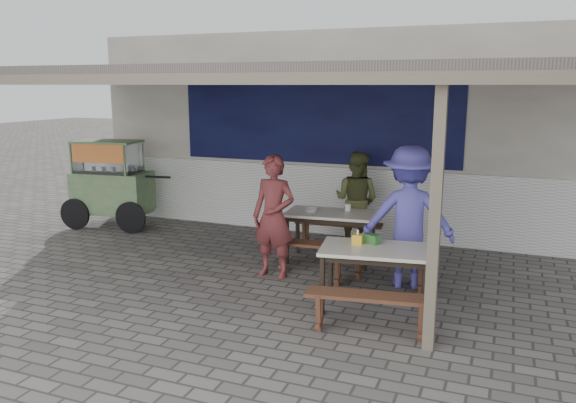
% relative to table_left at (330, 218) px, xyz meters
% --- Properties ---
extents(ground, '(60.00, 60.00, 0.00)m').
position_rel_table_left_xyz_m(ground, '(-0.58, -1.46, -0.67)').
color(ground, '#64605B').
rests_on(ground, ground).
extents(back_wall, '(9.00, 1.28, 3.50)m').
position_rel_table_left_xyz_m(back_wall, '(-0.58, 2.12, 1.05)').
color(back_wall, beige).
rests_on(back_wall, ground).
extents(warung_roof, '(9.00, 4.21, 2.81)m').
position_rel_table_left_xyz_m(warung_roof, '(-0.56, -0.56, 2.05)').
color(warung_roof, '#544E48').
rests_on(warung_roof, ground).
extents(table_left, '(1.34, 0.81, 0.75)m').
position_rel_table_left_xyz_m(table_left, '(0.00, 0.00, 0.00)').
color(table_left, silver).
rests_on(table_left, ground).
extents(bench_left_street, '(1.40, 0.40, 0.45)m').
position_rel_table_left_xyz_m(bench_left_street, '(0.05, -0.63, -0.33)').
color(bench_left_street, brown).
rests_on(bench_left_street, ground).
extents(bench_left_wall, '(1.40, 0.40, 0.45)m').
position_rel_table_left_xyz_m(bench_left_wall, '(-0.05, 0.63, -0.33)').
color(bench_left_wall, brown).
rests_on(bench_left_wall, ground).
extents(table_right, '(1.35, 0.93, 0.75)m').
position_rel_table_left_xyz_m(table_right, '(1.04, -1.57, 0.00)').
color(table_right, silver).
rests_on(table_right, ground).
extents(bench_right_street, '(1.38, 0.48, 0.45)m').
position_rel_table_left_xyz_m(bench_right_street, '(1.15, -2.27, -0.34)').
color(bench_right_street, brown).
rests_on(bench_right_street, ground).
extents(bench_right_wall, '(1.38, 0.48, 0.45)m').
position_rel_table_left_xyz_m(bench_right_wall, '(0.93, -0.87, -0.34)').
color(bench_right_wall, brown).
rests_on(bench_right_wall, ground).
extents(vendor_cart, '(1.95, 0.97, 1.60)m').
position_rel_table_left_xyz_m(vendor_cart, '(-4.39, 0.54, 0.20)').
color(vendor_cart, '#728E5F').
rests_on(vendor_cart, ground).
extents(patron_street_side, '(0.64, 0.45, 1.68)m').
position_rel_table_left_xyz_m(patron_street_side, '(-0.52, -0.92, 0.17)').
color(patron_street_side, maroon).
rests_on(patron_street_side, ground).
extents(patron_wall_side, '(0.86, 0.73, 1.56)m').
position_rel_table_left_xyz_m(patron_wall_side, '(0.16, 0.87, 0.11)').
color(patron_wall_side, '#50562D').
rests_on(patron_wall_side, ground).
extents(patron_right_table, '(1.32, 0.95, 1.85)m').
position_rel_table_left_xyz_m(patron_right_table, '(1.24, -0.62, 0.25)').
color(patron_right_table, '#524BB7').
rests_on(patron_right_table, ground).
extents(tissue_box, '(0.12, 0.12, 0.12)m').
position_rel_table_left_xyz_m(tissue_box, '(0.80, -1.50, 0.14)').
color(tissue_box, gold).
rests_on(tissue_box, table_right).
extents(donation_box, '(0.20, 0.17, 0.11)m').
position_rel_table_left_xyz_m(donation_box, '(0.96, -1.41, 0.14)').
color(donation_box, '#2E672E').
rests_on(donation_box, table_right).
extents(condiment_jar, '(0.09, 0.09, 0.10)m').
position_rel_table_left_xyz_m(condiment_jar, '(0.21, 0.19, 0.13)').
color(condiment_jar, silver).
rests_on(condiment_jar, table_left).
extents(condiment_bowl, '(0.25, 0.25, 0.05)m').
position_rel_table_left_xyz_m(condiment_bowl, '(-0.28, -0.06, 0.11)').
color(condiment_bowl, white).
rests_on(condiment_bowl, table_left).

